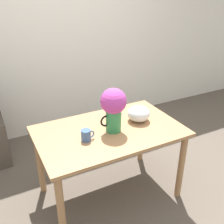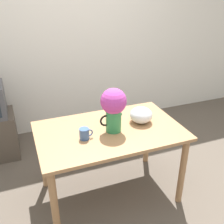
# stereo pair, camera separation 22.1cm
# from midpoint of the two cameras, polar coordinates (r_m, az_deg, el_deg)

# --- Properties ---
(ground_plane) EXTENTS (12.00, 12.00, 0.00)m
(ground_plane) POSITION_cam_midpoint_polar(r_m,az_deg,el_deg) (2.68, 6.48, -19.63)
(ground_plane) COLOR brown
(wall_back) EXTENTS (8.00, 0.05, 2.60)m
(wall_back) POSITION_cam_midpoint_polar(r_m,az_deg,el_deg) (3.60, -6.01, 16.27)
(wall_back) COLOR silver
(wall_back) RESTS_ON ground_plane
(table) EXTENTS (1.30, 0.81, 0.74)m
(table) POSITION_cam_midpoint_polar(r_m,az_deg,el_deg) (2.40, 2.11, -6.10)
(table) COLOR #A3754C
(table) RESTS_ON ground_plane
(flower_vase) EXTENTS (0.24, 0.23, 0.40)m
(flower_vase) POSITION_cam_midpoint_polar(r_m,az_deg,el_deg) (2.22, 3.17, 1.22)
(flower_vase) COLOR #2D844C
(flower_vase) RESTS_ON table
(coffee_mug) EXTENTS (0.12, 0.08, 0.10)m
(coffee_mug) POSITION_cam_midpoint_polar(r_m,az_deg,el_deg) (2.19, -3.12, -4.82)
(coffee_mug) COLOR #385689
(coffee_mug) RESTS_ON table
(white_bowl) EXTENTS (0.21, 0.21, 0.15)m
(white_bowl) POSITION_cam_midpoint_polar(r_m,az_deg,el_deg) (2.47, 8.90, -0.71)
(white_bowl) COLOR silver
(white_bowl) RESTS_ON table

